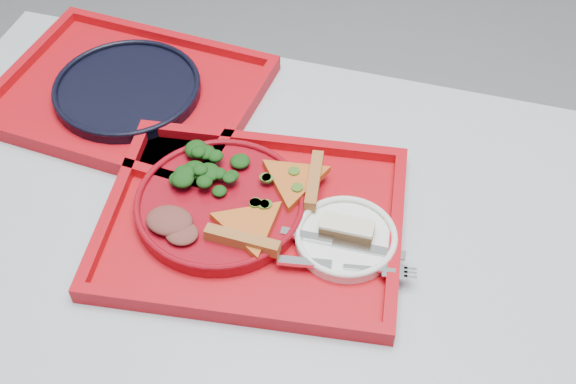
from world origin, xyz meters
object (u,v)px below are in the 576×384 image
at_px(tray_main, 253,224).
at_px(dessert_bar, 347,228).
at_px(tray_far, 129,96).
at_px(dinner_plate, 220,205).
at_px(navy_plate, 128,90).

distance_m(tray_main, dessert_bar, 0.15).
height_order(tray_far, dinner_plate, dinner_plate).
height_order(tray_main, navy_plate, navy_plate).
height_order(tray_main, dinner_plate, dinner_plate).
relative_size(tray_far, navy_plate, 1.73).
bearing_deg(navy_plate, tray_main, -35.68).
height_order(tray_far, dessert_bar, dessert_bar).
relative_size(tray_main, tray_far, 1.00).
bearing_deg(navy_plate, dessert_bar, -25.30).
xyz_separation_m(tray_main, navy_plate, (-0.31, 0.22, 0.01)).
bearing_deg(dessert_bar, navy_plate, 153.40).
relative_size(tray_far, dinner_plate, 1.73).
height_order(tray_main, dessert_bar, dessert_bar).
bearing_deg(dessert_bar, tray_far, 153.40).
distance_m(tray_main, dinner_plate, 0.06).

